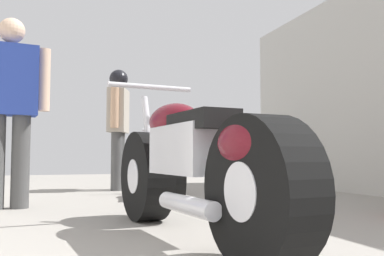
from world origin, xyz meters
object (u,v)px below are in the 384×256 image
object	(u,v)px
motorcycle_maroon_cruiser	(191,166)
motorcycle_black_naked	(168,167)
mechanic_in_blue	(10,100)
mechanic_with_helmet	(118,117)

from	to	relation	value
motorcycle_maroon_cruiser	motorcycle_black_naked	bearing A→B (deg)	77.95
motorcycle_black_naked	mechanic_in_blue	bearing A→B (deg)	-164.98
motorcycle_black_naked	mechanic_in_blue	size ratio (longest dim) A/B	1.00
motorcycle_maroon_cruiser	mechanic_in_blue	xyz separation A→B (m)	(-1.13, 1.85, 0.57)
mechanic_in_blue	mechanic_with_helmet	bearing A→B (deg)	55.00
motorcycle_black_naked	mechanic_with_helmet	size ratio (longest dim) A/B	1.03
motorcycle_black_naked	mechanic_in_blue	distance (m)	1.79
mechanic_with_helmet	motorcycle_maroon_cruiser	bearing A→B (deg)	-92.09
motorcycle_maroon_cruiser	motorcycle_black_naked	world-z (taller)	motorcycle_maroon_cruiser
mechanic_in_blue	mechanic_with_helmet	world-z (taller)	mechanic_in_blue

